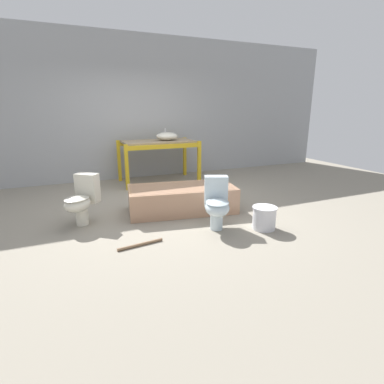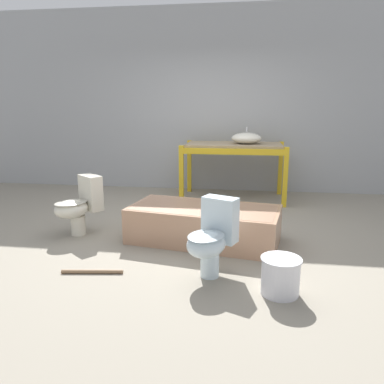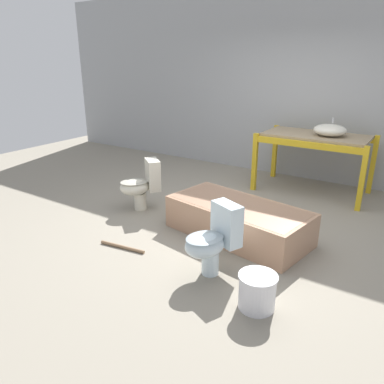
{
  "view_description": "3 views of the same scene",
  "coord_description": "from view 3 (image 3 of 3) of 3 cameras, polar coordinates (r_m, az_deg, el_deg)",
  "views": [
    {
      "loc": [
        -1.45,
        -4.7,
        1.61
      ],
      "look_at": [
        0.15,
        -0.98,
        0.47
      ],
      "focal_mm": 28.0,
      "sensor_mm": 36.0,
      "label": 1
    },
    {
      "loc": [
        0.66,
        -4.47,
        1.54
      ],
      "look_at": [
        0.16,
        -0.92,
        0.7
      ],
      "focal_mm": 35.0,
      "sensor_mm": 36.0,
      "label": 2
    },
    {
      "loc": [
        2.01,
        -4.11,
        2.04
      ],
      "look_at": [
        -0.06,
        -0.97,
        0.68
      ],
      "focal_mm": 35.0,
      "sensor_mm": 36.0,
      "label": 3
    }
  ],
  "objects": [
    {
      "name": "shelving_rack",
      "position": [
        6.11,
        18.27,
        7.1
      ],
      "size": [
        1.67,
        0.93,
        0.92
      ],
      "color": "gold",
      "rests_on": "ground_plane"
    },
    {
      "name": "warehouse_wall_rear",
      "position": [
        6.79,
        16.62,
        15.42
      ],
      "size": [
        10.8,
        0.08,
        3.2
      ],
      "color": "#9EA0A3",
      "rests_on": "ground_plane"
    },
    {
      "name": "toilet_near",
      "position": [
        5.25,
        -7.68,
        1.21
      ],
      "size": [
        0.6,
        0.63,
        0.71
      ],
      "rotation": [
        0.0,
        0.0,
        -0.68
      ],
      "color": "silver",
      "rests_on": "ground_plane"
    },
    {
      "name": "bucket_white",
      "position": [
        3.33,
        9.91,
        -14.6
      ],
      "size": [
        0.34,
        0.34,
        0.32
      ],
      "color": "silver",
      "rests_on": "ground_plane"
    },
    {
      "name": "loose_pipe",
      "position": [
        4.34,
        -10.57,
        -8.22
      ],
      "size": [
        0.57,
        0.11,
        0.04
      ],
      "color": "#8C6B4C",
      "rests_on": "ground_plane"
    },
    {
      "name": "toilet_far",
      "position": [
        3.67,
        3.24,
        -7.19
      ],
      "size": [
        0.51,
        0.63,
        0.71
      ],
      "rotation": [
        0.0,
        0.0,
        -0.41
      ],
      "color": "silver",
      "rests_on": "ground_plane"
    },
    {
      "name": "ground_plane",
      "position": [
        5.01,
        6.67,
        -4.24
      ],
      "size": [
        12.0,
        12.0,
        0.0
      ],
      "primitive_type": "plane",
      "color": "gray"
    },
    {
      "name": "bathtub_main",
      "position": [
        4.5,
        7.03,
        -3.93
      ],
      "size": [
        1.79,
        1.06,
        0.4
      ],
      "rotation": [
        0.0,
        0.0,
        -0.17
      ],
      "color": "tan",
      "rests_on": "ground_plane"
    },
    {
      "name": "sink_basin",
      "position": [
        5.99,
        20.27,
        8.84
      ],
      "size": [
        0.48,
        0.42,
        0.26
      ],
      "color": "silver",
      "rests_on": "shelving_rack"
    }
  ]
}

